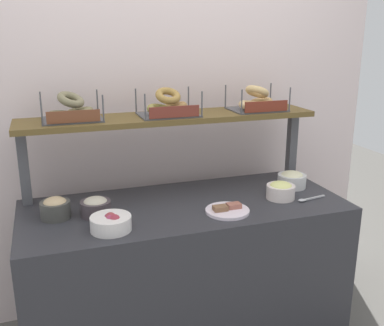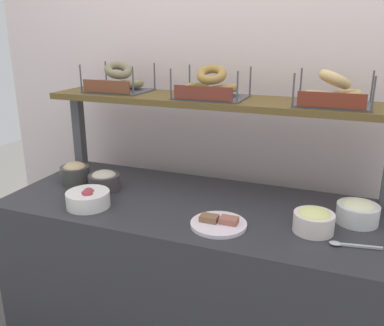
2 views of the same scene
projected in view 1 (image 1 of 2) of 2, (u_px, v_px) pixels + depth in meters
name	position (u px, v px, depth m)	size (l,w,h in m)	color
back_wall	(158.00, 120.00, 2.75)	(2.89, 0.06, 2.40)	silver
deli_counter	(186.00, 276.00, 2.47)	(1.69, 0.70, 0.85)	#2D2D33
shelf_riser_left	(24.00, 168.00, 2.30)	(0.05, 0.05, 0.40)	#4C4C51
shelf_riser_right	(292.00, 144.00, 2.78)	(0.05, 0.05, 0.40)	#4C4C51
upper_shelf	(170.00, 118.00, 2.48)	(1.65, 0.32, 0.03)	brown
bowl_egg_salad	(281.00, 190.00, 2.42)	(0.15, 0.15, 0.10)	white
bowl_tuna_salad	(96.00, 207.00, 2.19)	(0.15, 0.15, 0.10)	#443A3E
bowl_potato_salad	(292.00, 179.00, 2.60)	(0.16, 0.16, 0.10)	silver
bowl_beet_salad	(111.00, 223.00, 2.03)	(0.19, 0.19, 0.08)	white
bowl_hummus	(55.00, 208.00, 2.17)	(0.14, 0.14, 0.11)	#44433E
serving_plate_white	(227.00, 210.00, 2.25)	(0.22, 0.22, 0.04)	white
serving_spoon_near_plate	(308.00, 199.00, 2.40)	(0.18, 0.05, 0.01)	#B7B7BC
bagel_basket_poppy	(71.00, 111.00, 2.31)	(0.31, 0.26, 0.15)	#4C4C51
bagel_basket_everything	(168.00, 107.00, 2.44)	(0.32, 0.26, 0.16)	#4C4C51
bagel_basket_plain	(257.00, 102.00, 2.61)	(0.31, 0.24, 0.16)	#4C4C51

